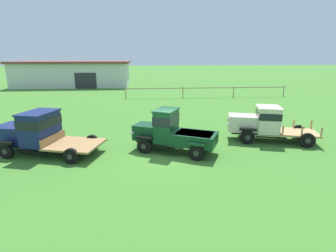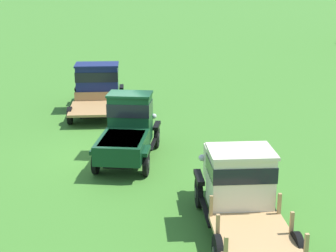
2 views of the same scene
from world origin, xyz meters
TOP-DOWN VIEW (x-y plane):
  - ground_plane at (0.00, 0.00)m, footprint 240.00×240.00m
  - vintage_truck_foreground_near at (-6.68, 1.12)m, footprint 5.96×3.53m
  - vintage_truck_second_in_line at (0.39, 0.66)m, footprint 4.67×3.27m
  - vintage_truck_midrow_center at (5.97, 2.03)m, footprint 5.39×3.01m

SIDE VIEW (x-z plane):
  - ground_plane at x=0.00m, z-range 0.00..0.00m
  - vintage_truck_second_in_line at x=0.39m, z-range -0.05..2.22m
  - vintage_truck_midrow_center at x=5.97m, z-range 0.07..2.16m
  - vintage_truck_foreground_near at x=-6.68m, z-range 0.03..2.24m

